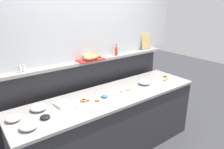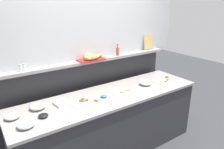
% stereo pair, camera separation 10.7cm
% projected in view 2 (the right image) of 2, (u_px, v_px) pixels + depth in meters
% --- Properties ---
extents(ground_plane, '(12.00, 12.00, 0.00)m').
position_uv_depth(ground_plane, '(91.00, 131.00, 3.58)').
color(ground_plane, '#38383D').
extents(buffet_counter, '(2.67, 0.75, 0.91)m').
position_uv_depth(buffet_counter, '(110.00, 124.00, 2.96)').
color(buffet_counter, '#2D2D33').
rests_on(buffet_counter, ground_plane).
extents(back_ledge_unit, '(2.77, 0.22, 1.30)m').
position_uv_depth(back_ledge_unit, '(91.00, 96.00, 3.32)').
color(back_ledge_unit, '#2D2D33').
rests_on(back_ledge_unit, ground_plane).
extents(upper_wall_panel, '(3.37, 0.08, 1.30)m').
position_uv_depth(upper_wall_panel, '(87.00, 13.00, 2.92)').
color(upper_wall_panel, silver).
rests_on(upper_wall_panel, back_ledge_unit).
extents(sandwich_platter_front, '(0.35, 0.21, 0.04)m').
position_uv_depth(sandwich_platter_front, '(86.00, 102.00, 2.59)').
color(sandwich_platter_front, silver).
rests_on(sandwich_platter_front, buffet_counter).
extents(sandwich_platter_side, '(0.33, 0.17, 0.04)m').
position_uv_depth(sandwich_platter_side, '(165.00, 80.00, 3.31)').
color(sandwich_platter_side, white).
rests_on(sandwich_platter_side, buffet_counter).
extents(sandwich_platter_rear, '(0.38, 0.18, 0.04)m').
position_uv_depth(sandwich_platter_rear, '(125.00, 92.00, 2.89)').
color(sandwich_platter_rear, white).
rests_on(sandwich_platter_rear, buffet_counter).
extents(glass_bowl_large, '(0.16, 0.16, 0.06)m').
position_uv_depth(glass_bowl_large, '(12.00, 116.00, 2.22)').
color(glass_bowl_large, silver).
rests_on(glass_bowl_large, buffet_counter).
extents(glass_bowl_medium, '(0.17, 0.17, 0.07)m').
position_uv_depth(glass_bowl_medium, '(26.00, 124.00, 2.07)').
color(glass_bowl_medium, silver).
rests_on(glass_bowl_medium, buffet_counter).
extents(glass_bowl_small, '(0.18, 0.18, 0.07)m').
position_uv_depth(glass_bowl_small, '(145.00, 83.00, 3.14)').
color(glass_bowl_small, silver).
rests_on(glass_bowl_small, buffet_counter).
extents(glass_bowl_extra, '(0.18, 0.18, 0.07)m').
position_uv_depth(glass_bowl_extra, '(38.00, 106.00, 2.42)').
color(glass_bowl_extra, silver).
rests_on(glass_bowl_extra, buffet_counter).
extents(condiment_bowl_cream, '(0.11, 0.11, 0.04)m').
position_uv_depth(condiment_bowl_cream, '(43.00, 116.00, 2.25)').
color(condiment_bowl_cream, black).
rests_on(condiment_bowl_cream, buffet_counter).
extents(condiment_bowl_dark, '(0.08, 0.08, 0.03)m').
position_uv_depth(condiment_bowl_dark, '(104.00, 96.00, 2.73)').
color(condiment_bowl_dark, teal).
rests_on(condiment_bowl_dark, buffet_counter).
extents(serving_tongs, '(0.14, 0.18, 0.01)m').
position_uv_depth(serving_tongs, '(67.00, 118.00, 2.23)').
color(serving_tongs, '#B7BABF').
rests_on(serving_tongs, buffet_counter).
extents(napkin_stack, '(0.19, 0.19, 0.03)m').
position_uv_depth(napkin_stack, '(62.00, 103.00, 2.55)').
color(napkin_stack, white).
rests_on(napkin_stack, buffet_counter).
extents(hot_sauce_bottle, '(0.04, 0.04, 0.18)m').
position_uv_depth(hot_sauce_bottle, '(118.00, 51.00, 3.26)').
color(hot_sauce_bottle, red).
rests_on(hot_sauce_bottle, back_ledge_unit).
extents(salt_shaker, '(0.03, 0.03, 0.09)m').
position_uv_depth(salt_shaker, '(20.00, 68.00, 2.51)').
color(salt_shaker, white).
rests_on(salt_shaker, back_ledge_unit).
extents(pepper_shaker, '(0.03, 0.03, 0.09)m').
position_uv_depth(pepper_shaker, '(24.00, 67.00, 2.54)').
color(pepper_shaker, white).
rests_on(pepper_shaker, back_ledge_unit).
extents(bread_basket, '(0.40, 0.31, 0.08)m').
position_uv_depth(bread_basket, '(92.00, 57.00, 3.03)').
color(bread_basket, '#B2231E').
rests_on(bread_basket, back_ledge_unit).
extents(framed_picture, '(0.22, 0.05, 0.28)m').
position_uv_depth(framed_picture, '(148.00, 42.00, 3.67)').
color(framed_picture, '#B2AD9E').
rests_on(framed_picture, back_ledge_unit).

